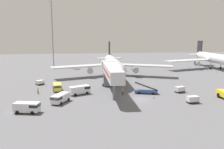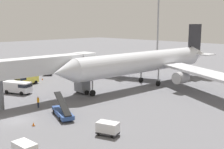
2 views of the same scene
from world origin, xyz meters
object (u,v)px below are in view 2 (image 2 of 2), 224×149
service_van_rear_left (26,79)px  ground_crew_worker_midground (38,102)px  belt_loader_truck (63,111)px  baggage_cart_far_right (108,128)px  service_van_mid_left (18,87)px  baggage_cart_far_center (25,149)px  baggage_cart_near_center (48,72)px  safety_cone_alpha (42,79)px  jet_bridge (40,68)px  airplane_at_gate (148,62)px  ground_crew_worker_foreground (5,79)px  safety_cone_bravo (33,124)px

service_van_rear_left → ground_crew_worker_midground: size_ratio=2.77×
belt_loader_truck → baggage_cart_far_right: (8.97, -0.06, 0.10)m
service_van_mid_left → baggage_cart_far_center: (23.98, -11.30, -0.37)m
baggage_cart_near_center → ground_crew_worker_midground: size_ratio=1.51×
baggage_cart_far_right → safety_cone_alpha: 35.03m
jet_bridge → baggage_cart_far_right: 18.39m
service_van_mid_left → belt_loader_truck: bearing=-6.2°
airplane_at_gate → safety_cone_alpha: 23.89m
airplane_at_gate → belt_loader_truck: bearing=-79.2°
airplane_at_gate → ground_crew_worker_midground: bearing=-93.2°
baggage_cart_far_right → safety_cone_alpha: baggage_cart_far_right is taller
belt_loader_truck → ground_crew_worker_foreground: (-26.97, 4.01, 0.16)m
ground_crew_worker_midground → safety_cone_bravo: (6.48, -4.46, -0.67)m
airplane_at_gate → safety_cone_alpha: size_ratio=87.38×
baggage_cart_far_center → baggage_cart_near_center: bearing=145.2°
airplane_at_gate → baggage_cart_near_center: airplane_at_gate is taller
baggage_cart_far_right → baggage_cart_far_center: 9.58m
belt_loader_truck → service_van_mid_left: 16.60m
baggage_cart_far_center → ground_crew_worker_foreground: 37.02m
safety_cone_bravo → ground_crew_worker_foreground: bearing=162.4°
airplane_at_gate → safety_cone_alpha: (-19.49, -13.03, -4.57)m
ground_crew_worker_foreground → safety_cone_bravo: 28.74m
baggage_cart_far_center → ground_crew_worker_foreground: bearing=158.6°
baggage_cart_far_right → baggage_cart_near_center: size_ratio=1.07×
baggage_cart_near_center → safety_cone_alpha: 5.66m
baggage_cart_near_center → service_van_mid_left: bearing=-49.1°
service_van_mid_left → ground_crew_worker_foreground: (-10.48, 2.23, -0.31)m
safety_cone_alpha → baggage_cart_far_center: bearing=-33.4°
service_van_rear_left → baggage_cart_far_center: 33.95m
safety_cone_alpha → jet_bridge: bearing=-31.2°
baggage_cart_near_center → baggage_cart_far_center: (35.68, -24.79, 0.09)m
safety_cone_bravo → ground_crew_worker_midground: bearing=145.4°
baggage_cart_far_right → baggage_cart_near_center: bearing=157.6°
belt_loader_truck → ground_crew_worker_midground: size_ratio=3.42×
baggage_cart_near_center → ground_crew_worker_foreground: 11.33m
belt_loader_truck → safety_cone_alpha: 26.68m
belt_loader_truck → safety_cone_bravo: 4.72m
jet_bridge → baggage_cart_far_right: jet_bridge is taller
airplane_at_gate → baggage_cart_far_right: size_ratio=15.51×
baggage_cart_far_right → ground_crew_worker_foreground: size_ratio=1.64×
baggage_cart_far_center → safety_cone_bravo: 8.59m
belt_loader_truck → ground_crew_worker_foreground: 27.27m
airplane_at_gate → baggage_cart_near_center: 25.55m
baggage_cart_far_center → ground_crew_worker_foreground: ground_crew_worker_foreground is taller
belt_loader_truck → baggage_cart_far_right: 8.97m
belt_loader_truck → service_van_rear_left: (-22.40, 6.58, 0.36)m
service_van_mid_left → service_van_rear_left: bearing=140.9°
jet_bridge → ground_crew_worker_foreground: bearing=173.6°
baggage_cart_near_center → safety_cone_alpha: baggage_cart_near_center is taller
service_van_rear_left → baggage_cart_near_center: (-5.79, 8.69, -0.35)m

